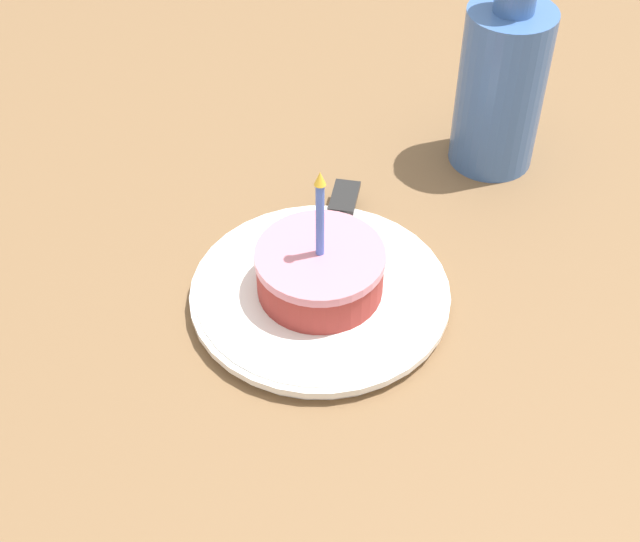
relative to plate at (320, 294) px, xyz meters
The scene contains 5 objects.
ground_plane 0.04m from the plate, 45.16° to the left, with size 2.40×2.40×0.04m.
plate is the anchor object (origin of this frame).
cake_slice 0.03m from the plate, ahead, with size 0.11×0.11×0.12m.
fork 0.07m from the plate, 118.62° to the left, with size 0.10×0.16×0.00m.
bottle 0.28m from the plate, 89.56° to the left, with size 0.08×0.08×0.22m.
Camera 1 is at (0.31, -0.42, 0.55)m, focal length 50.00 mm.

